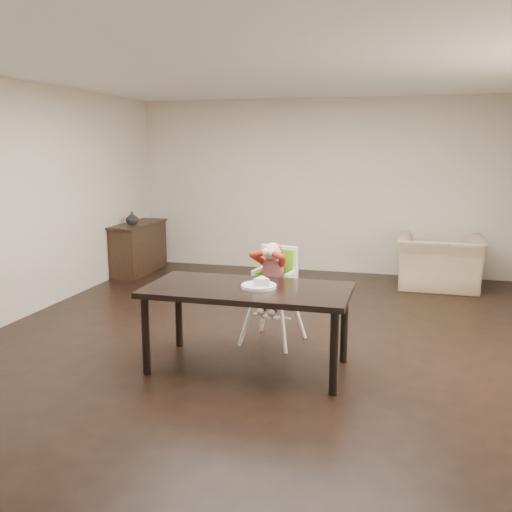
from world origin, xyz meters
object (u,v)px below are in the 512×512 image
(high_chair, at_px, (274,272))
(armchair, at_px, (440,253))
(sideboard, at_px, (139,248))
(dining_table, at_px, (248,296))

(high_chair, bearing_deg, armchair, 69.02)
(high_chair, xyz_separation_m, armchair, (1.73, 2.77, -0.23))
(sideboard, bearing_deg, armchair, 2.18)
(high_chair, height_order, armchair, high_chair)
(dining_table, bearing_deg, armchair, 63.05)
(armchair, bearing_deg, dining_table, 64.46)
(dining_table, bearing_deg, high_chair, 85.35)
(high_chair, xyz_separation_m, sideboard, (-2.80, 2.60, -0.33))
(armchair, distance_m, sideboard, 4.53)
(sideboard, bearing_deg, dining_table, -50.83)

